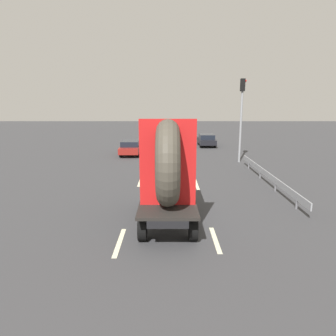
# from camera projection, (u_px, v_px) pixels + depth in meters

# --- Properties ---
(ground_plane) EXTENTS (120.00, 120.00, 0.00)m
(ground_plane) POSITION_uv_depth(u_px,v_px,m) (177.00, 218.00, 12.57)
(ground_plane) COLOR #38383A
(flatbed_truck) EXTENTS (2.02, 4.98, 4.03)m
(flatbed_truck) POSITION_uv_depth(u_px,v_px,m) (168.00, 174.00, 11.79)
(flatbed_truck) COLOR black
(flatbed_truck) RESTS_ON ground_plane
(distant_sedan) EXTENTS (1.63, 3.81, 1.24)m
(distant_sedan) POSITION_uv_depth(u_px,v_px,m) (131.00, 147.00, 27.05)
(distant_sedan) COLOR black
(distant_sedan) RESTS_ON ground_plane
(traffic_light) EXTENTS (0.42, 0.36, 6.17)m
(traffic_light) POSITION_uv_depth(u_px,v_px,m) (242.00, 109.00, 23.17)
(traffic_light) COLOR gray
(traffic_light) RESTS_ON ground_plane
(guardrail) EXTENTS (0.10, 10.96, 0.71)m
(guardrail) POSITION_uv_depth(u_px,v_px,m) (268.00, 175.00, 17.51)
(guardrail) COLOR gray
(guardrail) RESTS_ON ground_plane
(lane_dash_left_near) EXTENTS (0.16, 2.18, 0.01)m
(lane_dash_left_near) POSITION_uv_depth(u_px,v_px,m) (120.00, 242.00, 10.42)
(lane_dash_left_near) COLOR beige
(lane_dash_left_near) RESTS_ON ground_plane
(lane_dash_left_far) EXTENTS (0.16, 2.18, 0.01)m
(lane_dash_left_far) POSITION_uv_depth(u_px,v_px,m) (140.00, 182.00, 18.18)
(lane_dash_left_far) COLOR beige
(lane_dash_left_far) RESTS_ON ground_plane
(lane_dash_right_near) EXTENTS (0.16, 2.04, 0.01)m
(lane_dash_right_near) POSITION_uv_depth(u_px,v_px,m) (215.00, 240.00, 10.61)
(lane_dash_right_near) COLOR beige
(lane_dash_right_near) RESTS_ON ground_plane
(lane_dash_right_far) EXTENTS (0.16, 2.81, 0.01)m
(lane_dash_right_far) POSITION_uv_depth(u_px,v_px,m) (196.00, 183.00, 17.89)
(lane_dash_right_far) COLOR beige
(lane_dash_right_far) RESTS_ON ground_plane
(oncoming_car) EXTENTS (1.61, 3.76, 1.23)m
(oncoming_car) POSITION_uv_depth(u_px,v_px,m) (207.00, 140.00, 32.29)
(oncoming_car) COLOR black
(oncoming_car) RESTS_ON ground_plane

